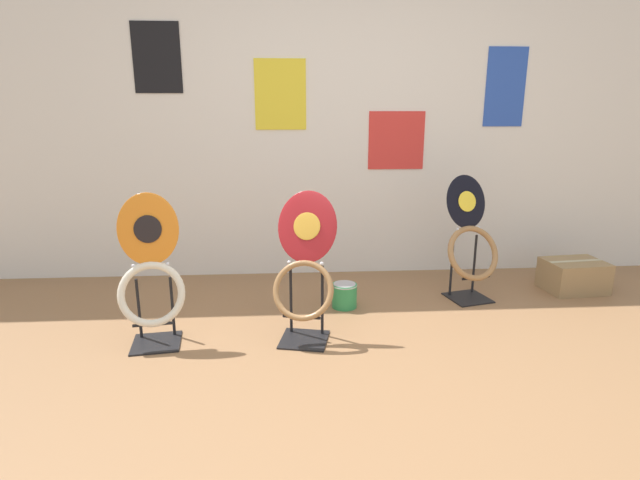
{
  "coord_description": "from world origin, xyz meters",
  "views": [
    {
      "loc": [
        -0.43,
        -1.91,
        1.37
      ],
      "look_at": [
        -0.23,
        1.18,
        0.55
      ],
      "focal_mm": 28.0,
      "sensor_mm": 36.0,
      "label": 1
    }
  ],
  "objects_px": {
    "toilet_seat_display_orange_sun": "(151,277)",
    "paint_can": "(344,295)",
    "toilet_seat_display_jazz_black": "(470,242)",
    "storage_box": "(574,276)",
    "toilet_seat_display_crimson_swirl": "(305,268)"
  },
  "relations": [
    {
      "from": "paint_can",
      "to": "toilet_seat_display_jazz_black",
      "type": "bearing_deg",
      "value": 7.21
    },
    {
      "from": "toilet_seat_display_orange_sun",
      "to": "paint_can",
      "type": "bearing_deg",
      "value": 22.16
    },
    {
      "from": "toilet_seat_display_crimson_swirl",
      "to": "paint_can",
      "type": "bearing_deg",
      "value": 57.64
    },
    {
      "from": "toilet_seat_display_crimson_swirl",
      "to": "toilet_seat_display_orange_sun",
      "type": "relative_size",
      "value": 0.99
    },
    {
      "from": "paint_can",
      "to": "toilet_seat_display_crimson_swirl",
      "type": "bearing_deg",
      "value": -122.36
    },
    {
      "from": "toilet_seat_display_orange_sun",
      "to": "toilet_seat_display_jazz_black",
      "type": "bearing_deg",
      "value": 15.87
    },
    {
      "from": "toilet_seat_display_jazz_black",
      "to": "storage_box",
      "type": "relative_size",
      "value": 1.96
    },
    {
      "from": "toilet_seat_display_jazz_black",
      "to": "paint_can",
      "type": "xyz_separation_m",
      "value": [
        -0.93,
        -0.12,
        -0.34
      ]
    },
    {
      "from": "toilet_seat_display_orange_sun",
      "to": "paint_can",
      "type": "height_order",
      "value": "toilet_seat_display_orange_sun"
    },
    {
      "from": "toilet_seat_display_jazz_black",
      "to": "toilet_seat_display_crimson_swirl",
      "type": "bearing_deg",
      "value": -154.62
    },
    {
      "from": "storage_box",
      "to": "paint_can",
      "type": "bearing_deg",
      "value": -173.17
    },
    {
      "from": "toilet_seat_display_jazz_black",
      "to": "toilet_seat_display_crimson_swirl",
      "type": "height_order",
      "value": "toilet_seat_display_jazz_black"
    },
    {
      "from": "paint_can",
      "to": "storage_box",
      "type": "distance_m",
      "value": 1.82
    },
    {
      "from": "toilet_seat_display_crimson_swirl",
      "to": "paint_can",
      "type": "xyz_separation_m",
      "value": [
        0.29,
        0.46,
        -0.36
      ]
    },
    {
      "from": "toilet_seat_display_crimson_swirl",
      "to": "toilet_seat_display_jazz_black",
      "type": "bearing_deg",
      "value": 25.38
    }
  ]
}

